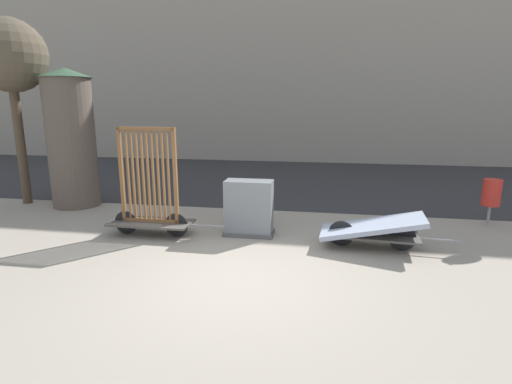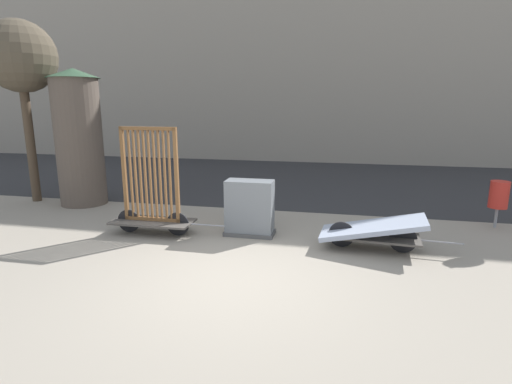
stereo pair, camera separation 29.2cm
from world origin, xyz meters
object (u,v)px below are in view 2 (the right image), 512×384
object	(u,v)px
bike_cart_with_mattress	(372,230)
trash_bin	(499,195)
street_tree	(20,59)
advertising_column	(79,137)
bike_cart_with_bedframe	(152,200)
utility_cabinet	(250,210)

from	to	relation	value
bike_cart_with_mattress	trash_bin	xyz separation A→B (m)	(2.72, 1.97, 0.35)
trash_bin	street_tree	world-z (taller)	street_tree
advertising_column	street_tree	world-z (taller)	street_tree
bike_cart_with_bedframe	trash_bin	size ratio (longest dim) A/B	2.33
utility_cabinet	trash_bin	size ratio (longest dim) A/B	1.11
bike_cart_with_bedframe	bike_cart_with_mattress	distance (m)	4.36
utility_cabinet	trash_bin	world-z (taller)	utility_cabinet
bike_cart_with_bedframe	utility_cabinet	size ratio (longest dim) A/B	2.10
street_tree	bike_cart_with_mattress	bearing A→B (deg)	-12.62
trash_bin	street_tree	bearing A→B (deg)	-180.00
utility_cabinet	advertising_column	distance (m)	5.34
bike_cart_with_bedframe	bike_cart_with_mattress	size ratio (longest dim) A/B	0.95
street_tree	bike_cart_with_bedframe	bearing A→B (deg)	-23.83
bike_cart_with_bedframe	utility_cabinet	xyz separation A→B (m)	(1.96, 0.37, -0.20)
bike_cart_with_bedframe	street_tree	size ratio (longest dim) A/B	0.50
advertising_column	street_tree	size ratio (longest dim) A/B	0.74
bike_cart_with_bedframe	street_tree	world-z (taller)	street_tree
utility_cabinet	street_tree	world-z (taller)	street_tree
bike_cart_with_mattress	advertising_column	xyz separation A→B (m)	(-7.32, 1.97, 1.41)
trash_bin	bike_cart_with_mattress	bearing A→B (deg)	-144.07
bike_cart_with_mattress	trash_bin	world-z (taller)	trash_bin
utility_cabinet	street_tree	distance (m)	7.36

